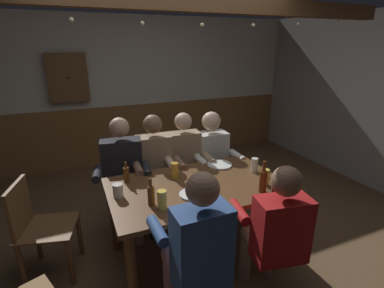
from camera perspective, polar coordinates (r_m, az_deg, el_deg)
The scene contains 25 objects.
ground_plane at distance 3.16m, azimuth -0.40°, elevation -19.05°, with size 6.86×6.86×0.00m, color brown.
back_wall_upper at distance 4.95m, azimuth -12.38°, elevation 15.61°, with size 5.72×0.12×1.40m, color beige.
back_wall_wainscot at distance 5.16m, azimuth -11.45°, elevation 2.26°, with size 5.72×0.12×0.99m, color brown.
ceiling_beam at distance 2.91m, azimuth -4.11°, elevation 26.12°, with size 5.15×0.14×0.16m, color brown.
dining_table at distance 2.67m, azimuth 0.95°, elevation -10.11°, with size 1.55×0.95×0.76m.
person_0 at distance 3.13m, azimuth -13.43°, elevation -5.39°, with size 0.60×0.57×1.25m.
person_1 at distance 3.20m, azimuth -7.11°, elevation -4.52°, with size 0.53×0.54×1.25m.
person_2 at distance 3.30m, azimuth -1.29°, elevation -3.75°, with size 0.53×0.52×1.24m.
person_3 at distance 3.44m, azimuth 4.12°, elevation -2.78°, with size 0.54×0.54×1.22m.
person_4 at distance 2.02m, azimuth 0.91°, elevation -19.78°, with size 0.51×0.51×1.26m.
person_5 at distance 2.31m, azimuth 16.08°, elevation -15.77°, with size 0.56×0.57×1.19m.
chair_empty_near_right at distance 2.90m, azimuth -27.98°, elevation -14.03°, with size 0.53×0.53×0.88m.
plate_0 at distance 2.45m, azimuth -0.02°, elevation -9.86°, with size 0.21×0.21×0.01m, color white.
plate_1 at distance 3.03m, azimuth 5.46°, elevation -4.06°, with size 0.25×0.25×0.01m, color white.
bottle_0 at distance 2.30m, azimuth -8.05°, elevation -9.84°, with size 0.06×0.06×0.23m.
bottle_1 at distance 2.53m, azimuth 13.78°, elevation -6.91°, with size 0.07×0.07×0.28m.
bottle_2 at distance 2.70m, azimuth -12.78°, elevation -5.85°, with size 0.05×0.05×0.20m.
pint_glass_0 at distance 2.67m, azimuth 14.27°, elevation -6.34°, with size 0.06×0.06×0.15m, color #E5C64C.
pint_glass_1 at distance 2.48m, azimuth -14.36°, elevation -8.85°, with size 0.08×0.08×0.11m, color white.
pint_glass_2 at distance 2.56m, azimuth 16.20°, elevation -7.65°, with size 0.07×0.07×0.15m, color #4C2D19.
pint_glass_3 at distance 2.72m, azimuth -3.40°, elevation -5.23°, with size 0.07×0.07×0.15m, color gold.
pint_glass_4 at distance 2.25m, azimuth -5.90°, elevation -10.85°, with size 0.07×0.07×0.15m, color #E5C64C.
pint_glass_5 at distance 2.92m, azimuth 12.19°, elevation -4.05°, with size 0.07×0.07×0.14m, color white.
wall_dart_cabinet at distance 4.75m, azimuth -23.22°, elevation 11.91°, with size 0.56×0.15×0.70m.
string_lights at distance 2.84m, azimuth -3.67°, elevation 23.04°, with size 4.04×0.04×0.10m.
Camera 1 is at (-0.96, -2.30, 1.95)m, focal length 27.14 mm.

